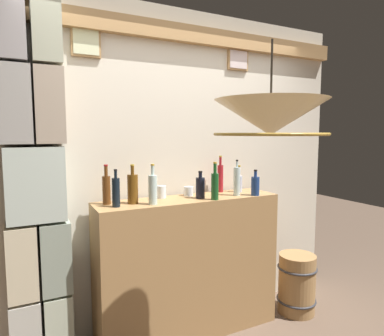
# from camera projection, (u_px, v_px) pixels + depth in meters

# --- Properties ---
(panelled_rear_partition) EXTENTS (3.35, 0.15, 2.70)m
(panelled_rear_partition) POSITION_uv_depth(u_px,v_px,m) (176.00, 161.00, 2.95)
(panelled_rear_partition) COLOR beige
(panelled_rear_partition) RESTS_ON ground
(stone_pillar) EXTENTS (0.42, 0.30, 2.62)m
(stone_pillar) POSITION_uv_depth(u_px,v_px,m) (35.00, 185.00, 2.34)
(stone_pillar) COLOR #B9B7AA
(stone_pillar) RESTS_ON ground
(bar_shelf_unit) EXTENTS (1.52, 0.38, 1.14)m
(bar_shelf_unit) POSITION_uv_depth(u_px,v_px,m) (189.00, 266.00, 2.80)
(bar_shelf_unit) COLOR #9E7547
(bar_shelf_unit) RESTS_ON ground
(liquor_bottle_vodka) EXTENTS (0.06, 0.06, 0.24)m
(liquor_bottle_vodka) POSITION_uv_depth(u_px,v_px,m) (239.00, 183.00, 3.03)
(liquor_bottle_vodka) COLOR silver
(liquor_bottle_vodka) RESTS_ON bar_shelf_unit
(liquor_bottle_whiskey) EXTENTS (0.07, 0.07, 0.22)m
(liquor_bottle_whiskey) POSITION_uv_depth(u_px,v_px,m) (200.00, 187.00, 2.73)
(liquor_bottle_whiskey) COLOR black
(liquor_bottle_whiskey) RESTS_ON bar_shelf_unit
(liquor_bottle_amaro) EXTENTS (0.06, 0.06, 0.30)m
(liquor_bottle_amaro) POSITION_uv_depth(u_px,v_px,m) (237.00, 181.00, 2.85)
(liquor_bottle_amaro) COLOR silver
(liquor_bottle_amaro) RESTS_ON bar_shelf_unit
(liquor_bottle_port) EXTENTS (0.05, 0.05, 0.33)m
(liquor_bottle_port) POSITION_uv_depth(u_px,v_px,m) (220.00, 177.00, 3.02)
(liquor_bottle_port) COLOR maroon
(liquor_bottle_port) RESTS_ON bar_shelf_unit
(liquor_bottle_rum) EXTENTS (0.06, 0.06, 0.30)m
(liquor_bottle_rum) POSITION_uv_depth(u_px,v_px,m) (106.00, 189.00, 2.50)
(liquor_bottle_rum) COLOR #5F3415
(liquor_bottle_rum) RESTS_ON bar_shelf_unit
(liquor_bottle_gin) EXTENTS (0.06, 0.06, 0.30)m
(liquor_bottle_gin) POSITION_uv_depth(u_px,v_px,m) (153.00, 189.00, 2.49)
(liquor_bottle_gin) COLOR silver
(liquor_bottle_gin) RESTS_ON bar_shelf_unit
(liquor_bottle_sherry) EXTENTS (0.06, 0.06, 0.30)m
(liquor_bottle_sherry) POSITION_uv_depth(u_px,v_px,m) (215.00, 185.00, 2.67)
(liquor_bottle_sherry) COLOR #194E21
(liquor_bottle_sherry) RESTS_ON bar_shelf_unit
(liquor_bottle_bourbon) EXTENTS (0.07, 0.07, 0.22)m
(liquor_bottle_bourbon) POSITION_uv_depth(u_px,v_px,m) (255.00, 185.00, 2.86)
(liquor_bottle_bourbon) COLOR navy
(liquor_bottle_bourbon) RESTS_ON bar_shelf_unit
(liquor_bottle_brandy) EXTENTS (0.06, 0.06, 0.27)m
(liquor_bottle_brandy) POSITION_uv_depth(u_px,v_px,m) (116.00, 192.00, 2.41)
(liquor_bottle_brandy) COLOR black
(liquor_bottle_brandy) RESTS_ON bar_shelf_unit
(liquor_bottle_mezcal) EXTENTS (0.08, 0.08, 0.29)m
(liquor_bottle_mezcal) POSITION_uv_depth(u_px,v_px,m) (133.00, 188.00, 2.52)
(liquor_bottle_mezcal) COLOR brown
(liquor_bottle_mezcal) RESTS_ON bar_shelf_unit
(glass_tumbler_rocks) EXTENTS (0.08, 0.08, 0.08)m
(glass_tumbler_rocks) POSITION_uv_depth(u_px,v_px,m) (189.00, 191.00, 2.85)
(glass_tumbler_rocks) COLOR silver
(glass_tumbler_rocks) RESTS_ON bar_shelf_unit
(glass_tumbler_highball) EXTENTS (0.07, 0.07, 0.10)m
(glass_tumbler_highball) POSITION_uv_depth(u_px,v_px,m) (162.00, 192.00, 2.75)
(glass_tumbler_highball) COLOR silver
(glass_tumbler_highball) RESTS_ON bar_shelf_unit
(pendant_lamp) EXTENTS (0.61, 0.61, 0.51)m
(pendant_lamp) POSITION_uv_depth(u_px,v_px,m) (270.00, 119.00, 1.83)
(pendant_lamp) COLOR beige
(wooden_barrel) EXTENTS (0.36, 0.36, 0.55)m
(wooden_barrel) POSITION_uv_depth(u_px,v_px,m) (297.00, 284.00, 3.15)
(wooden_barrel) COLOR #9E7547
(wooden_barrel) RESTS_ON ground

